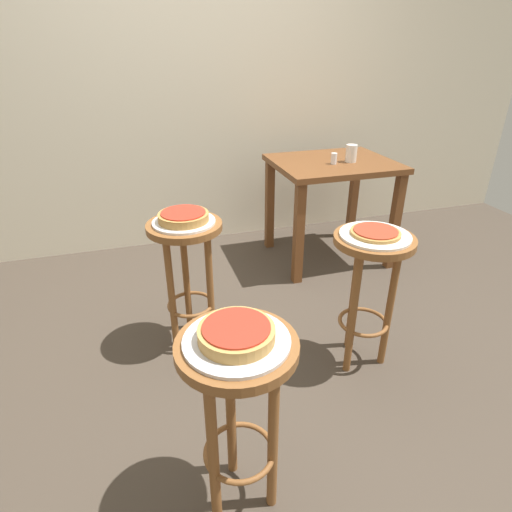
{
  "coord_description": "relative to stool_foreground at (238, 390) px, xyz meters",
  "views": [
    {
      "loc": [
        -0.52,
        -1.69,
        1.5
      ],
      "look_at": [
        -0.02,
        -0.07,
        0.64
      ],
      "focal_mm": 29.47,
      "sensor_mm": 36.0,
      "label": 1
    }
  ],
  "objects": [
    {
      "name": "serving_plate_leftside",
      "position": [
        -0.01,
        0.97,
        0.2
      ],
      "size": [
        0.31,
        0.31,
        0.01
      ],
      "primitive_type": "cylinder",
      "color": "silver",
      "rests_on": "stool_leftside"
    },
    {
      "name": "serving_plate_middle",
      "position": [
        0.8,
        0.55,
        0.2
      ],
      "size": [
        0.32,
        0.32,
        0.01
      ],
      "primitive_type": "cylinder",
      "color": "white",
      "rests_on": "stool_middle"
    },
    {
      "name": "stool_middle",
      "position": [
        0.8,
        0.55,
        0.0
      ],
      "size": [
        0.37,
        0.37,
        0.71
      ],
      "color": "brown",
      "rests_on": "ground_plane"
    },
    {
      "name": "pizza_middle",
      "position": [
        0.8,
        0.55,
        0.21
      ],
      "size": [
        0.23,
        0.23,
        0.02
      ],
      "color": "#B78442",
      "rests_on": "serving_plate_middle"
    },
    {
      "name": "stool_leftside",
      "position": [
        -0.01,
        0.97,
        0.0
      ],
      "size": [
        0.37,
        0.37,
        0.71
      ],
      "color": "brown",
      "rests_on": "ground_plane"
    },
    {
      "name": "stool_foreground",
      "position": [
        0.0,
        0.0,
        0.0
      ],
      "size": [
        0.37,
        0.37,
        0.71
      ],
      "color": "brown",
      "rests_on": "ground_plane"
    },
    {
      "name": "back_wall",
      "position": [
        0.28,
        2.38,
        0.98
      ],
      "size": [
        6.0,
        0.1,
        3.0
      ],
      "primitive_type": "cube",
      "color": "beige",
      "rests_on": "ground_plane"
    },
    {
      "name": "cup_near_edge",
      "position": [
        1.26,
        1.64,
        0.29
      ],
      "size": [
        0.08,
        0.08,
        0.12
      ],
      "primitive_type": "cylinder",
      "color": "silver",
      "rests_on": "dining_table"
    },
    {
      "name": "condiment_shaker",
      "position": [
        1.12,
        1.62,
        0.27
      ],
      "size": [
        0.04,
        0.04,
        0.08
      ],
      "primitive_type": "cylinder",
      "color": "white",
      "rests_on": "dining_table"
    },
    {
      "name": "pizza_leftside",
      "position": [
        -0.01,
        0.97,
        0.22
      ],
      "size": [
        0.25,
        0.25,
        0.05
      ],
      "color": "#B78442",
      "rests_on": "serving_plate_leftside"
    },
    {
      "name": "serving_plate_foreground",
      "position": [
        0.0,
        0.0,
        0.2
      ],
      "size": [
        0.32,
        0.32,
        0.01
      ],
      "primitive_type": "cylinder",
      "color": "silver",
      "rests_on": "stool_foreground"
    },
    {
      "name": "ground_plane",
      "position": [
        0.28,
        0.73,
        -0.52
      ],
      "size": [
        6.0,
        6.0,
        0.0
      ],
      "primitive_type": "plane",
      "color": "#42382D"
    },
    {
      "name": "pizza_foreground",
      "position": [
        0.0,
        0.0,
        0.22
      ],
      "size": [
        0.23,
        0.23,
        0.05
      ],
      "color": "tan",
      "rests_on": "serving_plate_foreground"
    },
    {
      "name": "dining_table",
      "position": [
        1.16,
        1.7,
        0.1
      ],
      "size": [
        0.84,
        0.7,
        0.75
      ],
      "color": "brown",
      "rests_on": "ground_plane"
    }
  ]
}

